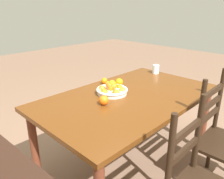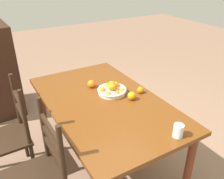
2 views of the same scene
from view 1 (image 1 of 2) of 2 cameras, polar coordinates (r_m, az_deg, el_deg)
name	(u,v)px [view 1 (image 1 of 2)]	position (r m, az deg, el deg)	size (l,w,h in m)	color
ground_plane	(127,164)	(2.34, 3.94, -18.21)	(12.00, 12.00, 0.00)	#7D5E4A
dining_table	(129,104)	(2.00, 4.39, -3.67)	(1.61, 0.95, 0.73)	#5E3110
chair_by_cabinet	(224,141)	(2.04, 26.44, -11.59)	(0.46, 0.46, 0.98)	black
fruit_bowl	(112,90)	(1.98, -0.04, -0.03)	(0.28, 0.28, 0.13)	silver
orange_loose_0	(104,81)	(2.23, -1.96, 2.18)	(0.06, 0.06, 0.06)	orange
orange_loose_1	(104,100)	(1.76, -2.09, -2.72)	(0.08, 0.08, 0.08)	orange
orange_loose_2	(119,82)	(2.17, 1.81, 1.86)	(0.08, 0.08, 0.08)	orange
drinking_glass	(156,69)	(2.62, 11.00, 5.06)	(0.07, 0.07, 0.10)	silver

